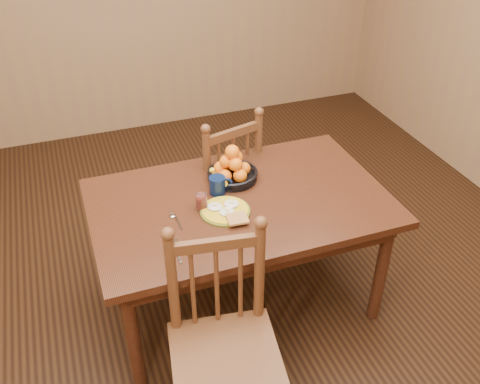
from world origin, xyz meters
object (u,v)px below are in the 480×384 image
object	(u,v)px
dining_table	(240,212)
chair_far	(220,183)
coffee_mug	(218,185)
fruit_bowl	(232,170)
breakfast_plate	(226,211)
chair_near	(224,345)

from	to	relation	value
dining_table	chair_far	bearing A→B (deg)	83.42
coffee_mug	fruit_bowl	xyz separation A→B (m)	(0.12, 0.10, 0.01)
chair_far	coffee_mug	world-z (taller)	chair_far
dining_table	breakfast_plate	world-z (taller)	breakfast_plate
chair_far	fruit_bowl	xyz separation A→B (m)	(-0.04, -0.35, 0.32)
dining_table	chair_far	xyz separation A→B (m)	(0.06, 0.56, -0.17)
dining_table	fruit_bowl	bearing A→B (deg)	82.52
coffee_mug	fruit_bowl	distance (m)	0.16
chair_near	coffee_mug	bearing A→B (deg)	82.06
chair_near	fruit_bowl	xyz separation A→B (m)	(0.36, 0.92, 0.30)
chair_near	fruit_bowl	size ratio (longest dim) A/B	3.62
chair_far	breakfast_plate	distance (m)	0.72
coffee_mug	dining_table	bearing A→B (deg)	-49.32
dining_table	breakfast_plate	bearing A→B (deg)	-142.15
breakfast_plate	coffee_mug	world-z (taller)	coffee_mug
chair_far	coffee_mug	distance (m)	0.57
chair_far	chair_near	world-z (taller)	chair_near
chair_far	chair_near	size ratio (longest dim) A/B	0.97
chair_near	fruit_bowl	bearing A→B (deg)	77.32
dining_table	fruit_bowl	size ratio (longest dim) A/B	5.52
chair_near	fruit_bowl	distance (m)	1.04
dining_table	fruit_bowl	distance (m)	0.26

